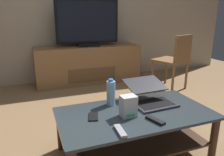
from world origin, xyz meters
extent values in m
plane|color=olive|center=(0.00, 0.00, 0.00)|extent=(7.68, 7.68, 0.00)
cube|color=#2D383D|center=(0.02, -0.06, 0.37)|extent=(1.23, 0.66, 0.02)
cube|color=#472D1E|center=(0.02, -0.06, 0.13)|extent=(1.08, 0.58, 0.02)
cylinder|color=#472D1E|center=(0.59, -0.34, 0.18)|extent=(0.06, 0.06, 0.36)
cylinder|color=#472D1E|center=(-0.55, 0.22, 0.18)|extent=(0.06, 0.06, 0.36)
cylinder|color=#472D1E|center=(0.59, 0.22, 0.18)|extent=(0.06, 0.06, 0.36)
cube|color=olive|center=(0.19, 2.06, 0.31)|extent=(1.76, 0.47, 0.63)
cube|color=brown|center=(0.19, 1.82, 0.19)|extent=(0.79, 0.01, 0.22)
cube|color=black|center=(0.19, 2.04, 0.65)|extent=(0.36, 0.20, 0.05)
cube|color=black|center=(0.19, 2.04, 1.03)|extent=(1.04, 0.04, 0.70)
cube|color=black|center=(0.19, 2.02, 1.03)|extent=(0.97, 0.01, 0.63)
cube|color=brown|center=(1.29, 1.27, 0.45)|extent=(0.57, 0.57, 0.04)
cube|color=brown|center=(1.37, 1.08, 0.65)|extent=(0.40, 0.18, 0.40)
cylinder|color=brown|center=(1.40, 1.52, 0.22)|extent=(0.04, 0.04, 0.43)
cylinder|color=brown|center=(1.05, 1.38, 0.22)|extent=(0.04, 0.04, 0.43)
cylinder|color=brown|center=(1.54, 1.16, 0.22)|extent=(0.04, 0.04, 0.43)
cylinder|color=brown|center=(1.19, 1.03, 0.22)|extent=(0.04, 0.04, 0.43)
cube|color=#333338|center=(0.23, 0.01, 0.39)|extent=(0.37, 0.27, 0.02)
cube|color=black|center=(0.23, 0.01, 0.40)|extent=(0.32, 0.21, 0.00)
cube|color=#333338|center=(0.22, 0.17, 0.52)|extent=(0.37, 0.27, 0.07)
cube|color=teal|center=(0.23, 0.16, 0.52)|extent=(0.33, 0.23, 0.06)
cube|color=silver|center=(-0.07, -0.11, 0.47)|extent=(0.12, 0.09, 0.17)
cube|color=#19D84C|center=(-0.07, -0.15, 0.41)|extent=(0.07, 0.00, 0.01)
cylinder|color=#99C6E5|center=(-0.11, 0.15, 0.49)|extent=(0.08, 0.08, 0.21)
cylinder|color=blue|center=(-0.11, 0.15, 0.60)|extent=(0.04, 0.04, 0.02)
cube|color=black|center=(-0.32, -0.03, 0.39)|extent=(0.11, 0.15, 0.01)
cube|color=#99999E|center=(-0.22, -0.31, 0.39)|extent=(0.06, 0.16, 0.02)
cube|color=black|center=(0.08, -0.26, 0.39)|extent=(0.09, 0.17, 0.02)
camera|label=1|loc=(-0.72, -1.48, 1.13)|focal=34.62mm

